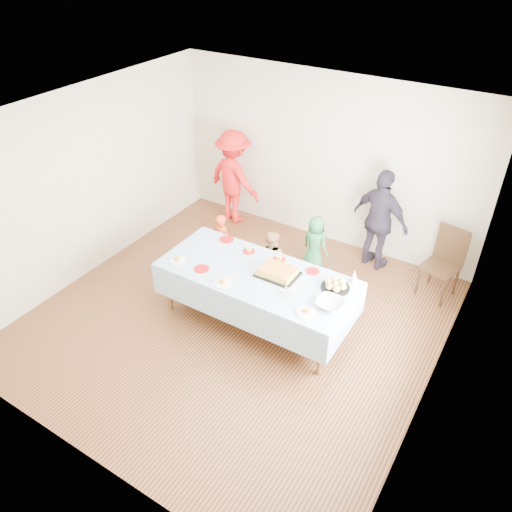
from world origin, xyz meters
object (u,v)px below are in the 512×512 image
Objects in this scene: dining_chair at (445,259)px; adult_left at (234,177)px; birthday_cake at (278,272)px; party_table at (257,277)px.

dining_chair is 3.64m from adult_left.
adult_left reaches higher than birthday_cake.
party_table is 4.95× the size of birthday_cake.
dining_chair reaches higher than party_table.
adult_left is (-1.99, 1.97, -0.01)m from birthday_cake.
dining_chair is (1.64, 1.79, -0.25)m from birthday_cake.
birthday_cake is 2.44m from dining_chair.
adult_left is (-1.74, 2.08, 0.09)m from party_table.
adult_left reaches higher than party_table.
dining_chair is 0.63× the size of adult_left.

